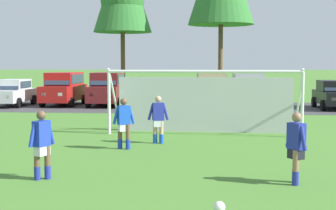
# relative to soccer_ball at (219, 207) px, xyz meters

# --- Properties ---
(ground_plane) EXTENTS (400.00, 400.00, 0.00)m
(ground_plane) POSITION_rel_soccer_ball_xyz_m (-1.38, 9.39, -0.11)
(ground_plane) COLOR #477A2D
(parking_lot_strip) EXTENTS (52.00, 8.40, 0.01)m
(parking_lot_strip) POSITION_rel_soccer_ball_xyz_m (-1.38, 21.72, -0.11)
(parking_lot_strip) COLOR #3D3D3F
(parking_lot_strip) RESTS_ON ground
(soccer_ball) EXTENTS (0.22, 0.22, 0.22)m
(soccer_ball) POSITION_rel_soccer_ball_xyz_m (0.00, 0.00, 0.00)
(soccer_ball) COLOR white
(soccer_ball) RESTS_ON ground
(soccer_goal) EXTENTS (7.49, 2.25, 2.57)m
(soccer_goal) POSITION_rel_soccer_ball_xyz_m (-0.40, 10.38, 1.18)
(soccer_goal) COLOR white
(soccer_goal) RESTS_ON ground
(player_striker_near) EXTENTS (0.75, 0.34, 1.64)m
(player_striker_near) POSITION_rel_soccer_ball_xyz_m (-1.94, 7.67, 0.71)
(player_striker_near) COLOR tan
(player_striker_near) RESTS_ON ground
(player_midfield_center) EXTENTS (0.48, 0.66, 1.64)m
(player_midfield_center) POSITION_rel_soccer_ball_xyz_m (-4.13, 2.25, 0.71)
(player_midfield_center) COLOR brown
(player_midfield_center) RESTS_ON ground
(player_winger_left) EXTENTS (0.42, 0.70, 1.64)m
(player_winger_left) POSITION_rel_soccer_ball_xyz_m (1.77, 2.33, 0.71)
(player_winger_left) COLOR #936B4C
(player_winger_left) RESTS_ON ground
(player_winger_right) EXTENTS (0.71, 0.40, 1.64)m
(player_winger_right) POSITION_rel_soccer_ball_xyz_m (-2.93, 6.47, 0.71)
(player_winger_right) COLOR brown
(player_winger_right) RESTS_ON ground
(parked_car_slot_far_left) EXTENTS (2.04, 4.20, 1.72)m
(parked_car_slot_far_left) POSITION_rel_soccer_ball_xyz_m (-12.86, 21.52, 0.77)
(parked_car_slot_far_left) COLOR silver
(parked_car_slot_far_left) RESTS_ON ground
(parked_car_slot_left) EXTENTS (2.22, 4.64, 2.16)m
(parked_car_slot_left) POSITION_rel_soccer_ball_xyz_m (-9.73, 22.38, 1.00)
(parked_car_slot_left) COLOR red
(parked_car_slot_left) RESTS_ON ground
(parked_car_slot_center_left) EXTENTS (2.23, 4.65, 2.16)m
(parked_car_slot_center_left) POSITION_rel_soccer_ball_xyz_m (-6.82, 22.32, 1.00)
(parked_car_slot_center_left) COLOR maroon
(parked_car_slot_center_left) RESTS_ON ground
(parked_car_slot_center) EXTENTS (2.08, 4.22, 1.72)m
(parked_car_slot_center) POSITION_rel_soccer_ball_xyz_m (-3.30, 20.64, 0.77)
(parked_car_slot_center) COLOR navy
(parked_car_slot_center) RESTS_ON ground
(parked_car_slot_center_right) EXTENTS (2.35, 4.71, 2.16)m
(parked_car_slot_center_right) POSITION_rel_soccer_ball_xyz_m (-0.10, 22.56, 1.00)
(parked_car_slot_center_right) COLOR tan
(parked_car_slot_center_right) RESTS_ON ground
(parked_car_slot_right) EXTENTS (2.21, 4.64, 2.16)m
(parked_car_slot_right) POSITION_rel_soccer_ball_xyz_m (2.22, 22.17, 1.00)
(parked_car_slot_right) COLOR #B2B2BC
(parked_car_slot_right) RESTS_ON ground
(parked_car_slot_far_right) EXTENTS (2.08, 4.22, 1.72)m
(parked_car_slot_far_right) POSITION_rel_soccer_ball_xyz_m (7.31, 21.25, 0.77)
(parked_car_slot_far_right) COLOR black
(parked_car_slot_far_right) RESTS_ON ground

